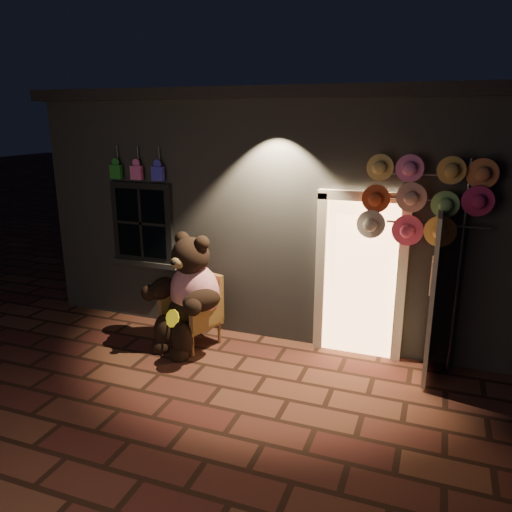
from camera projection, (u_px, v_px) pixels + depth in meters
The scene contains 5 objects.
ground at pixel (221, 386), 5.91m from camera, with size 60.00×60.00×0.00m, color brown.
shop_building at pixel (310, 193), 9.03m from camera, with size 7.30×5.95×3.51m.
wicker_armchair at pixel (195, 309), 6.94m from camera, with size 0.83×0.80×1.00m.
teddy_bear at pixel (189, 295), 6.77m from camera, with size 1.15×1.07×1.66m.
hat_rack at pixel (424, 200), 5.79m from camera, with size 1.50×0.22×2.65m.
Camera 1 is at (2.23, -4.79, 3.09)m, focal length 35.00 mm.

